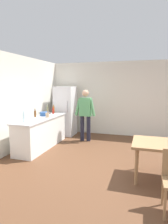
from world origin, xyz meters
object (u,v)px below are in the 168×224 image
at_px(bottle_sauce_red, 53,111).
at_px(bottle_oil_amber, 54,110).
at_px(bottle_vinegar_tall, 48,110).
at_px(bottle_water_clear, 24,117).
at_px(person, 85,112).
at_px(bottle_beer_brown, 35,114).
at_px(cooking_pot, 45,114).
at_px(refrigerator, 65,111).
at_px(utensil_jar, 47,115).

xyz_separation_m(bottle_sauce_red, bottle_oil_amber, (-0.08, 0.20, 0.02)).
relative_size(bottle_vinegar_tall, bottle_water_clear, 1.07).
xyz_separation_m(person, bottle_beer_brown, (-1.25, -1.04, 0.03)).
bearing_deg(bottle_oil_amber, bottle_vinegar_tall, -93.93).
bearing_deg(bottle_beer_brown, bottle_vinegar_tall, 81.30).
bearing_deg(bottle_beer_brown, bottle_sauce_red, 75.70).
xyz_separation_m(cooking_pot, bottle_vinegar_tall, (-0.04, 0.27, 0.08)).
xyz_separation_m(bottle_beer_brown, bottle_sauce_red, (0.20, 0.79, -0.01)).
xyz_separation_m(person, cooking_pot, (-1.12, -0.70, -0.02)).
relative_size(cooking_pot, bottle_vinegar_tall, 1.25).
height_order(cooking_pot, bottle_vinegar_tall, bottle_vinegar_tall).
bearing_deg(bottle_water_clear, bottle_oil_amber, 89.51).
height_order(bottle_sauce_red, bottle_oil_amber, bottle_oil_amber).
bearing_deg(refrigerator, utensil_jar, -87.44).
xyz_separation_m(bottle_beer_brown, bottle_water_clear, (0.10, -0.72, 0.02)).
distance_m(bottle_beer_brown, bottle_oil_amber, 1.00).
bearing_deg(bottle_oil_amber, utensil_jar, -74.84).
distance_m(utensil_jar, bottle_water_clear, 0.84).
relative_size(cooking_pot, bottle_sauce_red, 1.67).
bearing_deg(person, bottle_vinegar_tall, -159.59).
bearing_deg(cooking_pot, utensil_jar, -47.32).
relative_size(utensil_jar, bottle_water_clear, 1.07).
distance_m(bottle_sauce_red, bottle_oil_amber, 0.22).
bearing_deg(bottle_sauce_red, cooking_pot, -99.21).
distance_m(refrigerator, utensil_jar, 1.52).
height_order(utensil_jar, bottle_water_clear, utensil_jar).
xyz_separation_m(cooking_pot, bottle_sauce_red, (0.07, 0.46, 0.04)).
bearing_deg(utensil_jar, bottle_vinegar_tall, 117.55).
bearing_deg(bottle_water_clear, cooking_pot, 88.73).
bearing_deg(utensil_jar, bottle_water_clear, -108.43).
bearing_deg(refrigerator, person, -30.23).
bearing_deg(bottle_oil_amber, bottle_beer_brown, -96.84).
relative_size(person, bottle_beer_brown, 6.54).
distance_m(bottle_oil_amber, bottle_water_clear, 1.71).
bearing_deg(bottle_water_clear, bottle_vinegar_tall, 90.54).
height_order(utensil_jar, bottle_oil_amber, utensil_jar).
distance_m(cooking_pot, bottle_vinegar_tall, 0.28).
bearing_deg(bottle_vinegar_tall, bottle_oil_amber, 86.07).
bearing_deg(cooking_pot, refrigerator, 82.15).
xyz_separation_m(cooking_pot, bottle_water_clear, (-0.02, -1.05, 0.07)).
relative_size(bottle_oil_amber, bottle_water_clear, 0.93).
relative_size(refrigerator, bottle_water_clear, 6.00).
bearing_deg(bottle_sauce_red, bottle_vinegar_tall, -120.15).
height_order(cooking_pot, bottle_water_clear, bottle_water_clear).
bearing_deg(bottle_vinegar_tall, person, 20.41).
xyz_separation_m(person, bottle_water_clear, (-1.15, -1.75, 0.05)).
height_order(cooking_pot, utensil_jar, utensil_jar).
relative_size(utensil_jar, bottle_beer_brown, 1.23).
bearing_deg(bottle_sauce_red, bottle_beer_brown, -104.30).
bearing_deg(utensil_jar, cooking_pot, 132.68).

